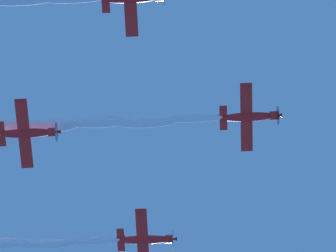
% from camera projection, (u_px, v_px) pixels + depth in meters
% --- Properties ---
extents(airplane_lead, '(8.00, 8.86, 2.58)m').
position_uv_depth(airplane_lead, '(250.00, 117.00, 97.12)').
color(airplane_lead, red).
extents(airplane_left_wingman, '(8.01, 8.85, 2.73)m').
position_uv_depth(airplane_left_wingman, '(146.00, 240.00, 100.94)').
color(airplane_left_wingman, red).
extents(airplane_slot_tail, '(8.01, 8.86, 2.59)m').
position_uv_depth(airplane_slot_tail, '(28.00, 133.00, 95.09)').
color(airplane_slot_tail, red).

